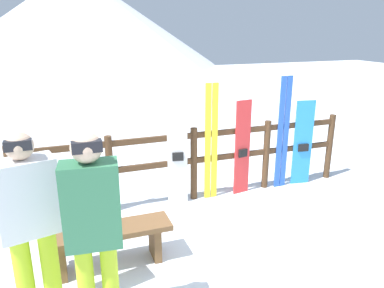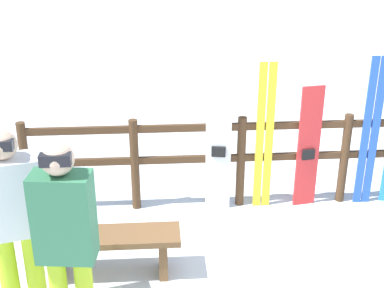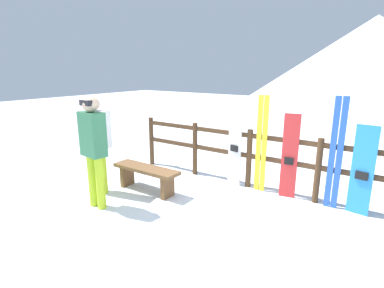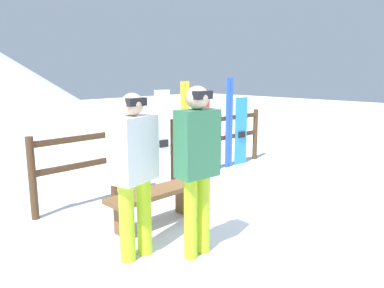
% 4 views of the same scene
% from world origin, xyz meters
% --- Properties ---
extents(ground_plane, '(40.00, 40.00, 0.00)m').
position_xyz_m(ground_plane, '(0.00, 0.00, 0.00)').
color(ground_plane, white).
extents(mountain_backdrop, '(18.00, 18.00, 6.00)m').
position_xyz_m(mountain_backdrop, '(0.00, 23.69, 3.00)').
color(mountain_backdrop, silver).
rests_on(mountain_backdrop, ground).
extents(fence, '(4.93, 0.10, 1.09)m').
position_xyz_m(fence, '(0.00, 1.69, 0.65)').
color(fence, '#4C331E').
rests_on(fence, ground).
extents(bench, '(1.31, 0.36, 0.45)m').
position_xyz_m(bench, '(-1.41, 0.43, 0.33)').
color(bench, brown).
rests_on(bench, ground).
extents(person_white, '(0.53, 0.37, 1.69)m').
position_xyz_m(person_white, '(-2.09, -0.07, 0.97)').
color(person_white, '#B7D826').
rests_on(person_white, ground).
extents(person_plaid_green, '(0.45, 0.28, 1.76)m').
position_xyz_m(person_plaid_green, '(-1.62, -0.48, 1.03)').
color(person_plaid_green, '#B7D826').
rests_on(person_plaid_green, ground).
extents(snowboard_white, '(0.28, 0.09, 1.60)m').
position_xyz_m(snowboard_white, '(-0.27, 1.63, 0.80)').
color(snowboard_white, white).
rests_on(snowboard_white, ground).
extents(ski_pair_yellow, '(0.19, 0.02, 1.73)m').
position_xyz_m(ski_pair_yellow, '(0.25, 1.63, 0.86)').
color(ski_pair_yellow, yellow).
rests_on(ski_pair_yellow, ground).
extents(snowboard_red, '(0.26, 0.09, 1.45)m').
position_xyz_m(snowboard_red, '(0.75, 1.63, 0.72)').
color(snowboard_red, red).
rests_on(snowboard_red, ground).
extents(ski_pair_blue, '(0.19, 0.02, 1.77)m').
position_xyz_m(ski_pair_blue, '(1.45, 1.63, 0.88)').
color(ski_pair_blue, blue).
rests_on(ski_pair_blue, ground).
extents(snowboard_blue, '(0.31, 0.09, 1.38)m').
position_xyz_m(snowboard_blue, '(1.83, 1.63, 0.68)').
color(snowboard_blue, '#288CE0').
rests_on(snowboard_blue, ground).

